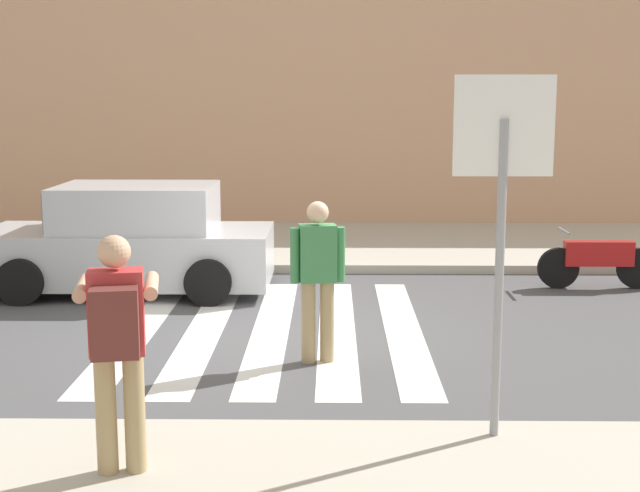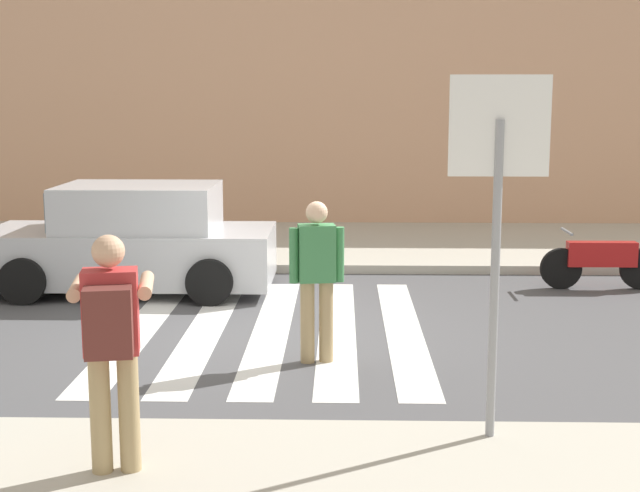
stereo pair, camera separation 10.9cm
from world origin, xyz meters
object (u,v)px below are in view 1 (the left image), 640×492
(photographer_with_backpack, at_px, (117,334))
(parked_car_silver, at_px, (131,242))
(motorcycle, at_px, (598,261))
(pedestrian_crossing, at_px, (318,272))
(stop_sign, at_px, (502,177))

(photographer_with_backpack, relative_size, parked_car_silver, 0.42)
(parked_car_silver, xyz_separation_m, motorcycle, (6.80, 0.30, -0.31))
(parked_car_silver, height_order, motorcycle, parked_car_silver)
(photographer_with_backpack, height_order, pedestrian_crossing, photographer_with_backpack)
(photographer_with_backpack, distance_m, pedestrian_crossing, 3.44)
(stop_sign, distance_m, motorcycle, 6.86)
(photographer_with_backpack, xyz_separation_m, parked_car_silver, (-1.40, 6.57, -0.44))
(photographer_with_backpack, relative_size, pedestrian_crossing, 1.00)
(parked_car_silver, bearing_deg, photographer_with_backpack, -78.01)
(pedestrian_crossing, distance_m, parked_car_silver, 4.39)
(parked_car_silver, bearing_deg, pedestrian_crossing, -51.14)
(stop_sign, height_order, pedestrian_crossing, stop_sign)
(motorcycle, bearing_deg, parked_car_silver, -177.47)
(stop_sign, distance_m, parked_car_silver, 7.30)
(photographer_with_backpack, relative_size, motorcycle, 0.98)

